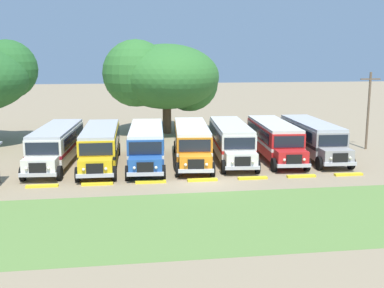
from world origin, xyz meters
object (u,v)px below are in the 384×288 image
object	(u,v)px
parked_bus_slot_3	(192,141)
broad_shade_tree	(164,77)
parked_bus_slot_5	(274,138)
utility_pole	(368,108)
parked_bus_slot_1	(101,144)
parked_bus_slot_6	(312,137)
parked_bus_slot_2	(147,143)
parked_bus_slot_4	(231,139)
parked_bus_slot_0	(56,144)

from	to	relation	value
parked_bus_slot_3	broad_shade_tree	world-z (taller)	broad_shade_tree
parked_bus_slot_5	parked_bus_slot_3	bearing A→B (deg)	-81.94
utility_pole	parked_bus_slot_5	bearing A→B (deg)	-167.32
parked_bus_slot_1	parked_bus_slot_6	world-z (taller)	same
parked_bus_slot_5	parked_bus_slot_6	size ratio (longest dim) A/B	1.00
parked_bus_slot_2	utility_pole	distance (m)	19.87
parked_bus_slot_2	parked_bus_slot_4	distance (m)	6.81
parked_bus_slot_4	parked_bus_slot_5	distance (m)	3.62
parked_bus_slot_4	utility_pole	distance (m)	13.13
parked_bus_slot_2	parked_bus_slot_1	bearing A→B (deg)	-87.78
parked_bus_slot_0	parked_bus_slot_4	xyz separation A→B (m)	(13.56, -0.06, 0.00)
parked_bus_slot_0	broad_shade_tree	bearing A→B (deg)	149.84
parked_bus_slot_3	broad_shade_tree	distance (m)	14.66
parked_bus_slot_1	parked_bus_slot_4	size ratio (longest dim) A/B	0.99
parked_bus_slot_5	broad_shade_tree	size ratio (longest dim) A/B	0.89
parked_bus_slot_0	utility_pole	distance (m)	26.50
parked_bus_slot_0	parked_bus_slot_4	distance (m)	13.56
parked_bus_slot_0	broad_shade_tree	size ratio (longest dim) A/B	0.90
broad_shade_tree	parked_bus_slot_0	bearing A→B (deg)	-124.76
parked_bus_slot_1	parked_bus_slot_5	size ratio (longest dim) A/B	0.99
parked_bus_slot_4	parked_bus_slot_5	bearing A→B (deg)	97.06
parked_bus_slot_1	parked_bus_slot_3	distance (m)	7.00
parked_bus_slot_4	parked_bus_slot_5	world-z (taller)	same
parked_bus_slot_2	parked_bus_slot_5	bearing A→B (deg)	98.64
parked_bus_slot_0	parked_bus_slot_6	bearing A→B (deg)	94.93
parked_bus_slot_0	parked_bus_slot_2	xyz separation A→B (m)	(6.79, -0.79, 0.00)
parked_bus_slot_2	parked_bus_slot_4	xyz separation A→B (m)	(6.77, 0.74, 0.00)
parked_bus_slot_2	parked_bus_slot_4	world-z (taller)	same
parked_bus_slot_1	parked_bus_slot_4	distance (m)	10.24
parked_bus_slot_1	parked_bus_slot_3	bearing A→B (deg)	93.63
broad_shade_tree	parked_bus_slot_5	bearing A→B (deg)	-60.05
parked_bus_slot_5	parked_bus_slot_0	bearing A→B (deg)	-85.88
parked_bus_slot_0	parked_bus_slot_6	world-z (taller)	same
parked_bus_slot_2	parked_bus_slot_3	world-z (taller)	same
parked_bus_slot_6	parked_bus_slot_5	bearing A→B (deg)	-87.13
parked_bus_slot_1	utility_pole	bearing A→B (deg)	98.42
parked_bus_slot_2	parked_bus_slot_5	distance (m)	10.42
parked_bus_slot_3	utility_pole	size ratio (longest dim) A/B	1.62
parked_bus_slot_1	parked_bus_slot_4	world-z (taller)	same
parked_bus_slot_1	parked_bus_slot_2	xyz separation A→B (m)	(3.46, -0.10, 0.00)
parked_bus_slot_6	parked_bus_slot_4	bearing A→B (deg)	-86.25
utility_pole	parked_bus_slot_4	bearing A→B (deg)	-170.22
parked_bus_slot_1	utility_pole	xyz separation A→B (m)	(23.00, 2.84, 2.04)
parked_bus_slot_4	broad_shade_tree	xyz separation A→B (m)	(-4.14, 13.62, 4.32)
parked_bus_slot_4	parked_bus_slot_5	size ratio (longest dim) A/B	1.00
parked_bus_slot_6	parked_bus_slot_1	bearing A→B (deg)	-84.98
parked_bus_slot_5	utility_pole	bearing A→B (deg)	106.52
parked_bus_slot_2	parked_bus_slot_5	xyz separation A→B (m)	(10.39, 0.88, 0.00)
parked_bus_slot_0	parked_bus_slot_5	distance (m)	17.17
parked_bus_slot_5	parked_bus_slot_6	distance (m)	3.26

